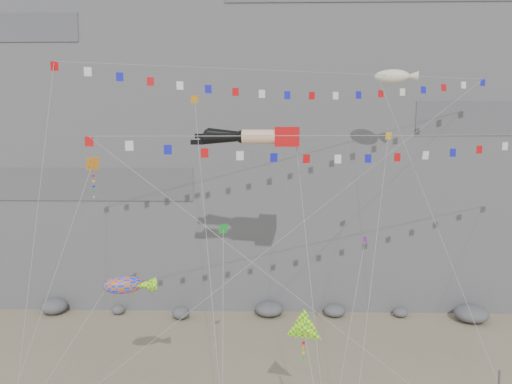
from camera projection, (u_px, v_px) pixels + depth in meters
The scene contains 13 objects.
cliff at pixel (270, 60), 57.70m from camera, with size 80.00×28.00×50.00m, color slate.
talus_boulders at pixel (269, 309), 45.80m from camera, with size 60.00×3.00×1.20m, color slate, non-canonical shape.
legs_kite at pixel (258, 137), 33.75m from camera, with size 8.21×16.45×22.27m.
flag_banner_upper at pixel (300, 72), 35.36m from camera, with size 31.06×18.03×29.00m.
flag_banner_lower at pixel (354, 136), 31.55m from camera, with size 30.45×12.83×19.65m.
harlequin_kite at pixel (92, 165), 30.16m from camera, with size 4.40×7.75×16.72m.
fish_windsock at pixel (123, 285), 29.07m from camera, with size 7.52×5.26×10.55m.
delta_kite at pixel (304, 329), 25.93m from camera, with size 2.37×5.31×8.51m.
blimp_windsock at pixel (392, 77), 38.00m from camera, with size 6.46×14.64×25.34m.
small_kite_a at pixel (195, 106), 33.99m from camera, with size 4.00×14.58×23.83m.
small_kite_b at pixel (364, 244), 32.29m from camera, with size 4.09×9.89×13.97m.
small_kite_c at pixel (223, 232), 28.02m from camera, with size 1.27×8.63×13.87m.
small_kite_d at pixel (388, 141), 33.94m from camera, with size 5.10×13.45×21.38m.
Camera 1 is at (-0.11, -27.15, 16.91)m, focal length 35.00 mm.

